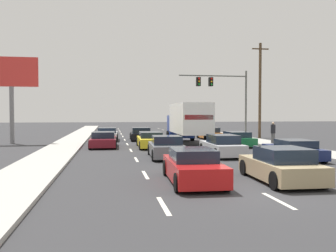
# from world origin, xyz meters

# --- Properties ---
(ground_plane) EXTENTS (140.00, 140.00, 0.00)m
(ground_plane) POSITION_xyz_m (0.00, 25.00, 0.00)
(ground_plane) COLOR #333335
(sidewalk_right) EXTENTS (2.55, 80.00, 0.14)m
(sidewalk_right) POSITION_xyz_m (8.22, 20.00, 0.07)
(sidewalk_right) COLOR #B2AFA8
(sidewalk_right) RESTS_ON ground_plane
(sidewalk_left) EXTENTS (2.55, 80.00, 0.14)m
(sidewalk_left) POSITION_xyz_m (-8.22, 20.00, 0.07)
(sidewalk_left) COLOR #B2AFA8
(sidewalk_left) RESTS_ON ground_plane
(lane_markings) EXTENTS (6.94, 57.00, 0.01)m
(lane_markings) POSITION_xyz_m (-0.00, 21.17, 0.00)
(lane_markings) COLOR silver
(lane_markings) RESTS_ON ground_plane
(car_white) EXTENTS (2.08, 4.45, 1.23)m
(car_white) POSITION_xyz_m (-5.05, 22.89, 0.57)
(car_white) COLOR white
(car_white) RESTS_ON ground_plane
(car_maroon) EXTENTS (2.09, 4.61, 1.17)m
(car_maroon) POSITION_xyz_m (-5.30, 16.34, 0.54)
(car_maroon) COLOR maroon
(car_maroon) RESTS_ON ground_plane
(car_black) EXTENTS (2.08, 4.32, 1.23)m
(car_black) POSITION_xyz_m (-1.91, 22.83, 0.56)
(car_black) COLOR black
(car_black) RESTS_ON ground_plane
(car_yellow) EXTENTS (1.97, 4.65, 1.18)m
(car_yellow) POSITION_xyz_m (-1.83, 15.48, 0.56)
(car_yellow) COLOR yellow
(car_yellow) RESTS_ON ground_plane
(car_gray) EXTENTS (2.06, 4.20, 1.27)m
(car_gray) POSITION_xyz_m (-1.62, 9.24, 0.58)
(car_gray) COLOR slate
(car_gray) RESTS_ON ground_plane
(car_red) EXTENTS (1.98, 4.34, 1.25)m
(car_red) POSITION_xyz_m (-1.82, 1.78, 0.58)
(car_red) COLOR red
(car_red) RESTS_ON ground_plane
(box_truck) EXTENTS (2.71, 8.63, 3.37)m
(box_truck) POSITION_xyz_m (1.63, 18.11, 1.97)
(box_truck) COLOR white
(box_truck) RESTS_ON ground_plane
(car_silver) EXTENTS (1.86, 4.39, 1.29)m
(car_silver) POSITION_xyz_m (1.83, 9.51, 0.59)
(car_silver) COLOR #B7BABF
(car_silver) RESTS_ON ground_plane
(car_tan) EXTENTS (2.05, 4.10, 1.30)m
(car_tan) POSITION_xyz_m (1.47, 1.39, 0.59)
(car_tan) COLOR tan
(car_tan) RESTS_ON ground_plane
(car_orange) EXTENTS (1.86, 4.15, 1.17)m
(car_orange) POSITION_xyz_m (4.99, 23.14, 0.54)
(car_orange) COLOR orange
(car_orange) RESTS_ON ground_plane
(car_green) EXTENTS (2.06, 4.61, 1.14)m
(car_green) POSITION_xyz_m (4.98, 15.58, 0.54)
(car_green) COLOR #196B38
(car_green) RESTS_ON ground_plane
(car_navy) EXTENTS (2.10, 4.44, 1.11)m
(car_navy) POSITION_xyz_m (5.27, 7.34, 0.52)
(car_navy) COLOR #141E4C
(car_navy) RESTS_ON ground_plane
(traffic_signal_mast) EXTENTS (7.57, 0.69, 7.21)m
(traffic_signal_mast) POSITION_xyz_m (6.86, 25.93, 5.32)
(traffic_signal_mast) COLOR #595B56
(traffic_signal_mast) RESTS_ON ground_plane
(utility_pole_mid) EXTENTS (1.80, 0.28, 9.81)m
(utility_pole_mid) POSITION_xyz_m (10.54, 23.76, 5.05)
(utility_pole_mid) COLOR brown
(utility_pole_mid) RESTS_ON ground_plane
(roadside_billboard) EXTENTS (4.34, 0.36, 7.32)m
(roadside_billboard) POSITION_xyz_m (-12.99, 20.74, 5.25)
(roadside_billboard) COLOR slate
(roadside_billboard) RESTS_ON ground_plane
(pedestrian_near_corner) EXTENTS (0.38, 0.38, 1.73)m
(pedestrian_near_corner) POSITION_xyz_m (8.31, 16.11, 1.00)
(pedestrian_near_corner) COLOR #3F3F42
(pedestrian_near_corner) RESTS_ON sidewalk_right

